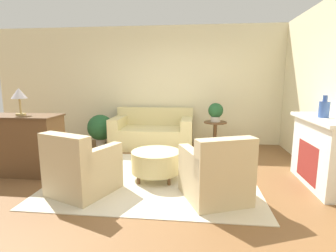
# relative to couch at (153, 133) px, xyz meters

# --- Properties ---
(ground_plane) EXTENTS (16.00, 16.00, 0.00)m
(ground_plane) POSITION_rel_couch_xyz_m (0.36, -1.94, -0.33)
(ground_plane) COLOR brown
(wall_back) EXTENTS (8.91, 0.12, 2.80)m
(wall_back) POSITION_rel_couch_xyz_m (0.36, 0.57, 1.07)
(wall_back) COLOR beige
(wall_back) RESTS_ON ground_plane
(rug) EXTENTS (3.10, 2.50, 0.01)m
(rug) POSITION_rel_couch_xyz_m (0.36, -1.94, -0.32)
(rug) COLOR beige
(rug) RESTS_ON ground_plane
(couch) EXTENTS (1.82, 0.99, 0.88)m
(couch) POSITION_rel_couch_xyz_m (0.00, 0.00, 0.00)
(couch) COLOR beige
(couch) RESTS_ON ground_plane
(armchair_left) EXTENTS (0.98, 1.01, 0.86)m
(armchair_left) POSITION_rel_couch_xyz_m (-0.55, -2.61, 0.01)
(armchair_left) COLOR #C6B289
(armchair_left) RESTS_ON rug
(armchair_right) EXTENTS (0.98, 1.01, 0.86)m
(armchair_right) POSITION_rel_couch_xyz_m (1.27, -2.61, 0.01)
(armchair_right) COLOR #C6B289
(armchair_right) RESTS_ON rug
(ottoman_table) EXTENTS (0.77, 0.77, 0.44)m
(ottoman_table) POSITION_rel_couch_xyz_m (0.39, -1.99, -0.04)
(ottoman_table) COLOR beige
(ottoman_table) RESTS_ON rug
(side_table) EXTENTS (0.50, 0.50, 0.64)m
(side_table) POSITION_rel_couch_xyz_m (1.41, -0.12, 0.11)
(side_table) COLOR brown
(side_table) RESTS_ON ground_plane
(fireplace) EXTENTS (0.44, 1.34, 1.02)m
(fireplace) POSITION_rel_couch_xyz_m (2.80, -1.98, 0.21)
(fireplace) COLOR white
(fireplace) RESTS_ON ground_plane
(dresser) EXTENTS (1.22, 0.58, 0.98)m
(dresser) POSITION_rel_couch_xyz_m (-1.82, -1.97, 0.18)
(dresser) COLOR brown
(dresser) RESTS_ON ground_plane
(vase_mantel_near) EXTENTS (0.14, 0.14, 0.32)m
(vase_mantel_near) POSITION_rel_couch_xyz_m (2.78, -1.98, 0.82)
(vase_mantel_near) COLOR #38569E
(vase_mantel_near) RESTS_ON fireplace
(potted_plant_on_side_table) EXTENTS (0.32, 0.32, 0.41)m
(potted_plant_on_side_table) POSITION_rel_couch_xyz_m (1.41, -0.12, 0.54)
(potted_plant_on_side_table) COLOR beige
(potted_plant_on_side_table) RESTS_ON side_table
(potted_plant_floor) EXTENTS (0.60, 0.60, 0.75)m
(potted_plant_floor) POSITION_rel_couch_xyz_m (-1.23, -0.08, 0.11)
(potted_plant_floor) COLOR beige
(potted_plant_floor) RESTS_ON ground_plane
(table_lamp) EXTENTS (0.24, 0.24, 0.44)m
(table_lamp) POSITION_rel_couch_xyz_m (-1.82, -1.97, 0.98)
(table_lamp) COLOR tan
(table_lamp) RESTS_ON dresser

